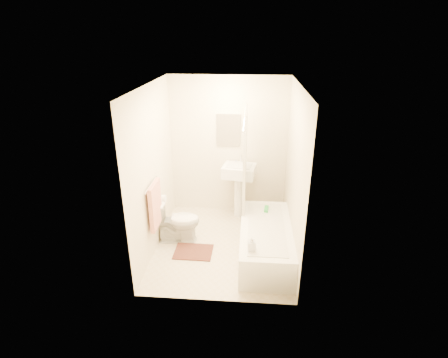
# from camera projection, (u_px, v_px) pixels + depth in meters

# --- Properties ---
(floor) EXTENTS (2.40, 2.40, 0.00)m
(floor) POSITION_uv_depth(u_px,v_px,m) (223.00, 245.00, 5.37)
(floor) COLOR beige
(floor) RESTS_ON ground
(ceiling) EXTENTS (2.40, 2.40, 0.00)m
(ceiling) POSITION_uv_depth(u_px,v_px,m) (222.00, 85.00, 4.43)
(ceiling) COLOR white
(ceiling) RESTS_ON ground
(wall_back) EXTENTS (2.00, 0.02, 2.40)m
(wall_back) POSITION_uv_depth(u_px,v_px,m) (228.00, 147.00, 6.00)
(wall_back) COLOR beige
(wall_back) RESTS_ON ground
(wall_left) EXTENTS (0.02, 2.40, 2.40)m
(wall_left) POSITION_uv_depth(u_px,v_px,m) (153.00, 171.00, 4.97)
(wall_left) COLOR beige
(wall_left) RESTS_ON ground
(wall_right) EXTENTS (0.02, 2.40, 2.40)m
(wall_right) POSITION_uv_depth(u_px,v_px,m) (295.00, 175.00, 4.83)
(wall_right) COLOR beige
(wall_right) RESTS_ON ground
(mirror) EXTENTS (0.40, 0.03, 0.55)m
(mirror) POSITION_uv_depth(u_px,v_px,m) (228.00, 130.00, 5.87)
(mirror) COLOR white
(mirror) RESTS_ON wall_back
(curtain_rod) EXTENTS (0.03, 1.70, 0.03)m
(curtain_rod) POSITION_uv_depth(u_px,v_px,m) (245.00, 115.00, 4.66)
(curtain_rod) COLOR silver
(curtain_rod) RESTS_ON wall_back
(shower_curtain) EXTENTS (0.04, 0.80, 1.55)m
(shower_curtain) POSITION_uv_depth(u_px,v_px,m) (245.00, 160.00, 5.33)
(shower_curtain) COLOR silver
(shower_curtain) RESTS_ON curtain_rod
(towel_bar) EXTENTS (0.02, 0.60, 0.02)m
(towel_bar) POSITION_uv_depth(u_px,v_px,m) (151.00, 184.00, 4.78)
(towel_bar) COLOR silver
(towel_bar) RESTS_ON wall_left
(towel) EXTENTS (0.06, 0.45, 0.66)m
(towel) POSITION_uv_depth(u_px,v_px,m) (155.00, 205.00, 4.90)
(towel) COLOR #CC7266
(towel) RESTS_ON towel_bar
(toilet_paper) EXTENTS (0.11, 0.12, 0.12)m
(toilet_paper) POSITION_uv_depth(u_px,v_px,m) (162.00, 199.00, 5.27)
(toilet_paper) COLOR white
(toilet_paper) RESTS_ON wall_left
(toilet) EXTENTS (0.73, 0.47, 0.68)m
(toilet) POSITION_uv_depth(u_px,v_px,m) (177.00, 221.00, 5.38)
(toilet) COLOR white
(toilet) RESTS_ON floor
(sink) EXTENTS (0.59, 0.51, 1.05)m
(sink) POSITION_uv_depth(u_px,v_px,m) (239.00, 189.00, 6.02)
(sink) COLOR white
(sink) RESTS_ON floor
(bathtub) EXTENTS (0.72, 1.65, 0.46)m
(bathtub) POSITION_uv_depth(u_px,v_px,m) (265.00, 241.00, 5.05)
(bathtub) COLOR white
(bathtub) RESTS_ON floor
(bath_mat) EXTENTS (0.57, 0.43, 0.02)m
(bath_mat) POSITION_uv_depth(u_px,v_px,m) (193.00, 252.00, 5.19)
(bath_mat) COLOR #49231A
(bath_mat) RESTS_ON floor
(soap_bottle) EXTENTS (0.10, 0.11, 0.21)m
(soap_bottle) POSITION_uv_depth(u_px,v_px,m) (252.00, 244.00, 4.39)
(soap_bottle) COLOR white
(soap_bottle) RESTS_ON bathtub
(scrub_brush) EXTENTS (0.08, 0.20, 0.04)m
(scrub_brush) POSITION_uv_depth(u_px,v_px,m) (266.00, 209.00, 5.42)
(scrub_brush) COLOR green
(scrub_brush) RESTS_ON bathtub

